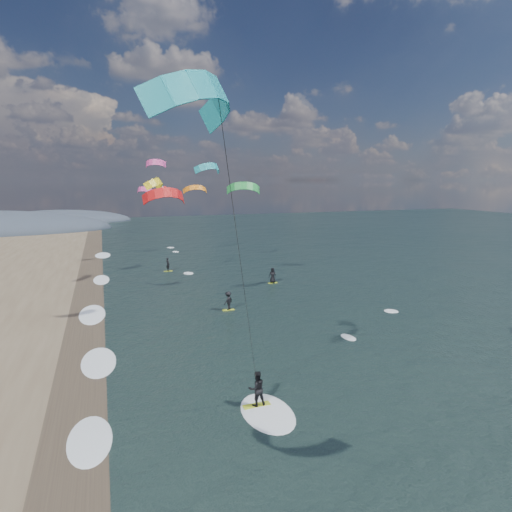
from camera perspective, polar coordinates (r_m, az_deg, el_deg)
name	(u,v)px	position (r m, az deg, el deg)	size (l,w,h in m)	color
ground	(375,466)	(20.55, 15.64, -25.37)	(260.00, 260.00, 0.00)	black
wet_sand_strip	(78,401)	(26.29, -22.68, -17.42)	(3.00, 240.00, 0.00)	#382D23
kitesurfer_near_b	(236,216)	(16.06, -2.75, 5.32)	(7.09, 9.49, 15.57)	#B6C823
far_kitesurfers	(230,283)	(46.00, -3.42, -3.65)	(11.59, 20.10, 1.81)	#B6C823
bg_kite_field	(176,183)	(65.44, -10.59, 9.51)	(13.10, 67.81, 6.18)	teal
shoreline_surf	(101,363)	(30.55, -19.97, -13.29)	(2.40, 79.40, 0.11)	white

